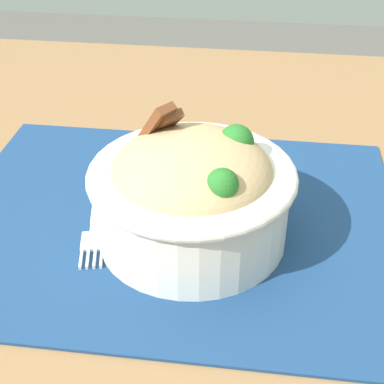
# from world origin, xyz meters

# --- Properties ---
(table) EXTENTS (1.12, 0.97, 0.75)m
(table) POSITION_xyz_m (0.00, 0.00, 0.68)
(table) COLOR olive
(table) RESTS_ON ground_plane
(placemat) EXTENTS (0.44, 0.35, 0.00)m
(placemat) POSITION_xyz_m (-0.02, -0.01, 0.75)
(placemat) COLOR navy
(placemat) RESTS_ON table
(bowl) EXTENTS (0.19, 0.19, 0.13)m
(bowl) POSITION_xyz_m (-0.05, 0.02, 0.81)
(bowl) COLOR silver
(bowl) RESTS_ON placemat
(fork) EXTENTS (0.04, 0.13, 0.00)m
(fork) POSITION_xyz_m (0.05, 0.02, 0.76)
(fork) COLOR silver
(fork) RESTS_ON placemat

